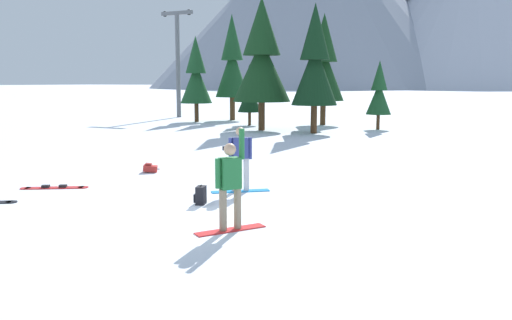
{
  "coord_description": "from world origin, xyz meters",
  "views": [
    {
      "loc": [
        6.85,
        -9.18,
        2.91
      ],
      "look_at": [
        0.95,
        2.19,
        1.0
      ],
      "focal_mm": 36.89,
      "sensor_mm": 36.0,
      "label": 1
    }
  ],
  "objects": [
    {
      "name": "pine_tree_short",
      "position": [
        -7.45,
        19.12,
        4.28
      ],
      "size": [
        3.46,
        3.46,
        7.85
      ],
      "color": "#472D19",
      "rests_on": "ground_plane"
    },
    {
      "name": "loose_snowboard_far_spare",
      "position": [
        -4.64,
        0.88,
        0.02
      ],
      "size": [
        1.71,
        1.23,
        0.09
      ],
      "color": "red",
      "rests_on": "ground_plane"
    },
    {
      "name": "pine_tree_broad",
      "position": [
        -9.83,
        22.02,
        2.22
      ],
      "size": [
        1.6,
        1.6,
        4.07
      ],
      "color": "#472D19",
      "rests_on": "ground_plane"
    },
    {
      "name": "ski_lift_tower",
      "position": [
        -18.9,
        26.58,
        4.93
      ],
      "size": [
        2.96,
        0.36,
        8.6
      ],
      "color": "#595B60",
      "rests_on": "ground_plane"
    },
    {
      "name": "snowboarder_midground",
      "position": [
        0.13,
        2.86,
        0.92
      ],
      "size": [
        1.38,
        1.2,
        1.73
      ],
      "color": "#1E8CD8",
      "rests_on": "ground_plane"
    },
    {
      "name": "backpack_black",
      "position": [
        0.0,
        1.14,
        0.21
      ],
      "size": [
        0.33,
        0.37,
        0.47
      ],
      "color": "black",
      "rests_on": "ground_plane"
    },
    {
      "name": "peak_east_ridge",
      "position": [
        -19.15,
        239.3,
        33.88
      ],
      "size": [
        124.96,
        124.96,
        64.85
      ],
      "color": "#B2B7C6",
      "rests_on": "ground_plane"
    },
    {
      "name": "backpack_red",
      "position": [
        -3.95,
        4.17,
        0.14
      ],
      "size": [
        0.56,
        0.52,
        0.3
      ],
      "color": "red",
      "rests_on": "ground_plane"
    },
    {
      "name": "pine_tree_young",
      "position": [
        -14.75,
        23.01,
        3.37
      ],
      "size": [
        2.29,
        2.29,
        6.19
      ],
      "color": "#472D19",
      "rests_on": "ground_plane"
    },
    {
      "name": "snowboarder_foreground",
      "position": [
        1.77,
        -0.48,
        0.95
      ],
      "size": [
        1.03,
        1.38,
        2.01
      ],
      "color": "red",
      "rests_on": "ground_plane"
    },
    {
      "name": "pine_tree_slender",
      "position": [
        -5.59,
        24.67,
        4.05
      ],
      "size": [
        2.77,
        2.77,
        7.43
      ],
      "color": "#472D19",
      "rests_on": "ground_plane"
    },
    {
      "name": "pine_tree_twin",
      "position": [
        -3.99,
        18.86,
        3.95
      ],
      "size": [
        2.59,
        2.59,
        7.25
      ],
      "color": "#472D19",
      "rests_on": "ground_plane"
    },
    {
      "name": "ground_plane",
      "position": [
        0.0,
        0.0,
        0.0
      ],
      "size": [
        800.0,
        800.0,
        0.0
      ],
      "primitive_type": "plane",
      "color": "silver"
    },
    {
      "name": "pine_tree_tall",
      "position": [
        -1.35,
        22.91,
        2.29
      ],
      "size": [
        1.53,
        1.53,
        4.2
      ],
      "color": "#472D19",
      "rests_on": "ground_plane"
    },
    {
      "name": "pine_tree_leaning",
      "position": [
        -13.32,
        25.78,
        4.32
      ],
      "size": [
        2.56,
        2.56,
        7.94
      ],
      "color": "#472D19",
      "rests_on": "ground_plane"
    }
  ]
}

